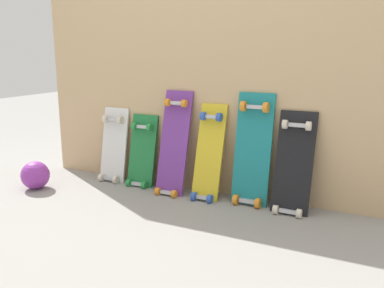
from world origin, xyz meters
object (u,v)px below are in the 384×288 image
Objects in this scene: skateboard_teal at (252,154)px; skateboard_white at (114,149)px; skateboard_green at (142,155)px; skateboard_purple at (173,148)px; rubber_ball at (35,175)px; skateboard_black at (293,168)px; skateboard_yellow at (208,157)px.

skateboard_white is at bearing 179.82° from skateboard_teal.
skateboard_green is 0.30m from skateboard_purple.
skateboard_green is 2.93× the size of rubber_ball.
skateboard_black is (0.27, -0.02, -0.05)m from skateboard_teal.
skateboard_black is (1.10, -0.02, 0.05)m from skateboard_green.
skateboard_purple is (0.53, -0.04, 0.07)m from skateboard_white.
skateboard_yellow is 0.90× the size of skateboard_teal.
skateboard_green is at bearing -1.04° from skateboard_white.
skateboard_black reaches higher than rubber_ball.
skateboard_black reaches higher than skateboard_white.
skateboard_purple is 1.00× the size of skateboard_teal.
rubber_ball is (-0.91, -0.38, -0.21)m from skateboard_purple.
rubber_ball is (-1.46, -0.42, -0.22)m from skateboard_teal.
skateboard_white is 0.58m from rubber_ball.
skateboard_white is at bearing 176.01° from skateboard_purple.
skateboard_black is (0.56, 0.01, -0.01)m from skateboard_yellow.
skateboard_purple is at bearing -6.63° from skateboard_green.
skateboard_purple is at bearing -179.36° from skateboard_black.
skateboard_white is 1.35m from skateboard_black.
rubber_ball is (-0.63, -0.41, -0.12)m from skateboard_green.
skateboard_white is at bearing 47.97° from rubber_ball.
rubber_ball is (-1.73, -0.39, -0.17)m from skateboard_black.
skateboard_purple is 0.26m from skateboard_yellow.
skateboard_purple reaches higher than skateboard_green.
skateboard_yellow is 1.02× the size of skateboard_black.
rubber_ball is at bearing -161.83° from skateboard_yellow.
skateboard_black is at bearing -1.22° from skateboard_green.
skateboard_black is (0.82, 0.01, -0.04)m from skateboard_purple.
skateboard_purple reaches higher than skateboard_yellow.
skateboard_yellow is at bearing 0.69° from skateboard_purple.
skateboard_teal is (0.55, 0.03, 0.01)m from skateboard_purple.
skateboard_purple is at bearing -3.99° from skateboard_white.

